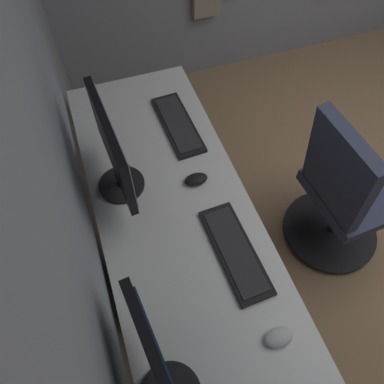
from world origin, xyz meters
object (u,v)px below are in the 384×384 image
object	(u,v)px
keyboard_main	(178,124)
keyboard_spare	(235,251)
mouse_spare	(279,337)
office_chair	(342,197)
drawer_pedestal	(185,286)
monitor_secondary	(113,150)
mouse_main	(196,179)

from	to	relation	value
keyboard_main	keyboard_spare	xyz separation A→B (m)	(-0.72, -0.00, 0.00)
mouse_spare	office_chair	world-z (taller)	office_chair
keyboard_spare	office_chair	distance (m)	0.80
drawer_pedestal	keyboard_main	xyz separation A→B (m)	(0.65, -0.19, 0.39)
mouse_spare	office_chair	bearing A→B (deg)	-51.92
monitor_secondary	mouse_main	xyz separation A→B (m)	(-0.09, -0.31, -0.22)
drawer_pedestal	keyboard_spare	distance (m)	0.44
drawer_pedestal	mouse_main	distance (m)	0.53
mouse_main	keyboard_main	bearing A→B (deg)	-4.66
monitor_secondary	office_chair	distance (m)	1.20
keyboard_main	mouse_main	distance (m)	0.35
keyboard_spare	mouse_main	size ratio (longest dim) A/B	4.08
office_chair	keyboard_main	bearing A→B (deg)	54.76
keyboard_main	mouse_spare	xyz separation A→B (m)	(-1.06, -0.02, 0.01)
drawer_pedestal	office_chair	size ratio (longest dim) A/B	0.72
keyboard_main	mouse_spare	distance (m)	1.06
drawer_pedestal	keyboard_spare	bearing A→B (deg)	-108.19
monitor_secondary	mouse_spare	size ratio (longest dim) A/B	4.49
mouse_spare	office_chair	size ratio (longest dim) A/B	0.11
monitor_secondary	drawer_pedestal	bearing A→B (deg)	-159.00
keyboard_main	mouse_spare	size ratio (longest dim) A/B	4.09
monitor_secondary	mouse_main	world-z (taller)	monitor_secondary
drawer_pedestal	keyboard_spare	xyz separation A→B (m)	(-0.06, -0.19, 0.39)
drawer_pedestal	mouse_spare	distance (m)	0.61
drawer_pedestal	monitor_secondary	xyz separation A→B (m)	(0.39, 0.15, 0.62)
office_chair	mouse_spare	bearing A→B (deg)	128.08
mouse_spare	keyboard_main	bearing A→B (deg)	0.94
office_chair	monitor_secondary	bearing A→B (deg)	76.77
keyboard_spare	office_chair	bearing A→B (deg)	-73.88
mouse_main	monitor_secondary	bearing A→B (deg)	74.33
monitor_secondary	keyboard_main	xyz separation A→B (m)	(0.26, -0.34, -0.22)
keyboard_main	office_chair	distance (m)	0.93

